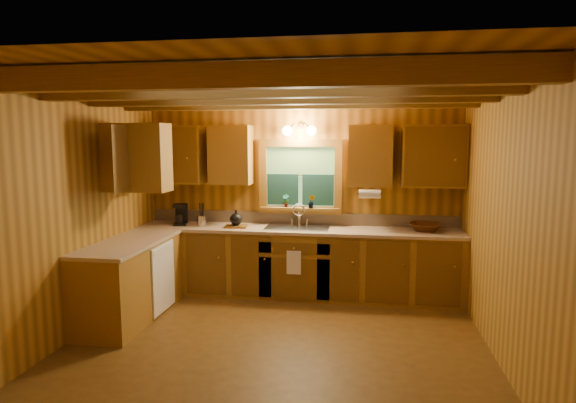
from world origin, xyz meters
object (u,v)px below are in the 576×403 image
(cutting_board, at_px, (236,226))
(wicker_basket, at_px, (425,227))
(sink, at_px, (298,231))
(coffee_maker, at_px, (181,214))

(cutting_board, height_order, wicker_basket, wicker_basket)
(sink, distance_m, cutting_board, 0.81)
(sink, xyz_separation_m, cutting_board, (-0.80, -0.09, 0.06))
(wicker_basket, bearing_deg, coffee_maker, -179.04)
(coffee_maker, distance_m, wicker_basket, 3.22)
(sink, height_order, wicker_basket, sink)
(sink, relative_size, cutting_board, 2.89)
(wicker_basket, bearing_deg, sink, -178.49)
(coffee_maker, height_order, wicker_basket, coffee_maker)
(coffee_maker, bearing_deg, wicker_basket, -15.43)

